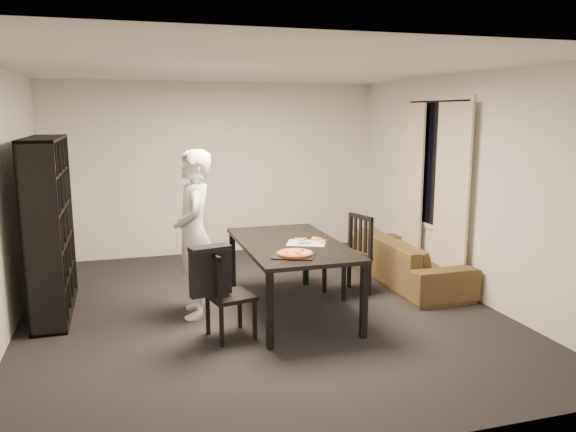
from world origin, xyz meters
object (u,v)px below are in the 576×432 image
object	(u,v)px
baking_tray	(294,255)
person	(194,234)
bookshelf	(50,227)
sofa	(408,260)
chair_right	(353,249)
chair_left	(222,289)
pepperoni_pizza	(295,253)
dining_table	(291,249)

from	to	relation	value
baking_tray	person	bearing A→B (deg)	138.24
bookshelf	sofa	distance (m)	4.27
chair_right	sofa	distance (m)	0.91
bookshelf	baking_tray	distance (m)	2.67
chair_left	sofa	xyz separation A→B (m)	(2.59, 1.14, -0.20)
bookshelf	pepperoni_pizza	world-z (taller)	bookshelf
sofa	baking_tray	bearing A→B (deg)	121.90
person	bookshelf	bearing A→B (deg)	-104.79
chair_right	sofa	xyz separation A→B (m)	(0.85, 0.20, -0.25)
dining_table	baking_tray	bearing A→B (deg)	-104.13
dining_table	pepperoni_pizza	world-z (taller)	pepperoni_pizza
chair_right	pepperoni_pizza	world-z (taller)	chair_right
baking_tray	sofa	xyz separation A→B (m)	(1.90, 1.18, -0.49)
pepperoni_pizza	baking_tray	bearing A→B (deg)	176.47
dining_table	person	xyz separation A→B (m)	(-1.00, 0.21, 0.18)
chair_right	baking_tray	bearing A→B (deg)	-62.59
person	chair_left	bearing A→B (deg)	18.23
chair_left	pepperoni_pizza	distance (m)	0.78
bookshelf	chair_right	size ratio (longest dim) A/B	2.00
dining_table	bookshelf	bearing A→B (deg)	163.20
person	sofa	world-z (taller)	person
dining_table	pepperoni_pizza	xyz separation A→B (m)	(-0.13, -0.56, 0.10)
sofa	bookshelf	bearing A→B (deg)	88.30
dining_table	pepperoni_pizza	distance (m)	0.58
bookshelf	baking_tray	bearing A→B (deg)	-29.33
person	baking_tray	size ratio (longest dim) A/B	4.45
chair_left	person	distance (m)	0.84
chair_left	sofa	distance (m)	2.84
bookshelf	person	size ratio (longest dim) A/B	1.07
person	sofa	distance (m)	2.85
baking_tray	sofa	size ratio (longest dim) A/B	0.20
person	pepperoni_pizza	world-z (taller)	person
bookshelf	chair_right	xyz separation A→B (m)	(3.37, -0.33, -0.41)
chair_left	baking_tray	world-z (taller)	chair_left
chair_left	baking_tray	distance (m)	0.76
chair_right	pepperoni_pizza	xyz separation A→B (m)	(-1.03, -0.98, 0.26)
baking_tray	chair_left	bearing A→B (deg)	176.38
chair_left	baking_tray	bearing A→B (deg)	-106.57
chair_left	chair_right	distance (m)	1.98
baking_tray	bookshelf	bearing A→B (deg)	150.67
dining_table	chair_right	xyz separation A→B (m)	(0.91, 0.41, -0.17)
pepperoni_pizza	sofa	distance (m)	2.28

